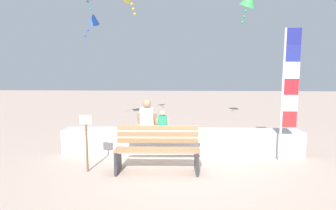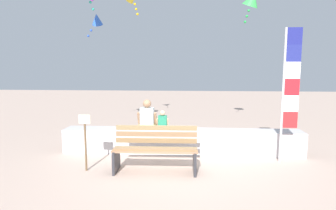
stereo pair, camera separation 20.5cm
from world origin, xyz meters
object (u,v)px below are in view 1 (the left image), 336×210
Objects in this scene: sign_post at (86,138)px; kite_blue at (94,19)px; flag_banner at (288,86)px; kite_green at (249,0)px; person_adult at (147,118)px; person_child at (163,122)px; park_bench at (157,150)px.

kite_blue is at bearing 103.88° from sign_post.
kite_green is at bearing 93.24° from flag_banner.
person_adult is 1.57× the size of person_child.
kite_green is (-0.18, 3.11, 2.49)m from flag_banner.
park_bench is 2.34× the size of person_adult.
kite_blue is 5.09m from sign_post.
sign_post is (-4.17, -0.81, -0.99)m from flag_banner.
flag_banner is (3.13, -0.59, 0.82)m from person_adult.
person_adult is 0.63× the size of sign_post.
flag_banner reaches higher than park_bench.
park_bench is 1.43m from sign_post.
person_adult is 4.33m from kite_blue.
person_child is 4.59m from kite_blue.
flag_banner reaches higher than sign_post.
park_bench is at bearing 4.84° from sign_post.
park_bench is 3.68× the size of person_child.
person_child is 0.40× the size of sign_post.
person_child is 0.44× the size of kite_green.
person_adult is 0.39m from person_child.
flag_banner is (2.75, -0.59, 0.92)m from person_child.
sign_post is at bearing -126.73° from person_adult.
flag_banner reaches higher than person_adult.
kite_green is 6.59m from sign_post.
person_child is at bearing -135.68° from kite_green.
kite_green is 0.91× the size of sign_post.
kite_green reaches higher than person_adult.
sign_post is at bearing -135.49° from person_child.
park_bench is at bearing -74.60° from person_adult.
kite_green reaches higher than flag_banner.
kite_blue is at bearing 121.50° from park_bench.
kite_blue is (-2.04, 2.62, 2.79)m from person_adult.
sign_post is (0.99, -4.01, -2.96)m from kite_blue.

